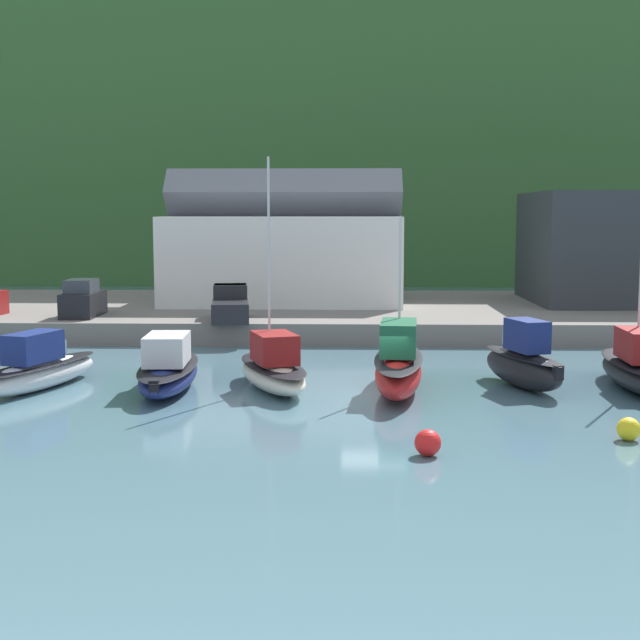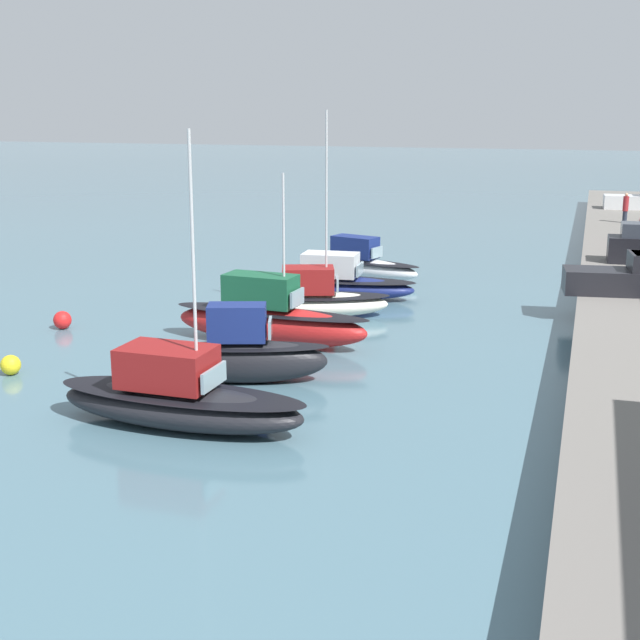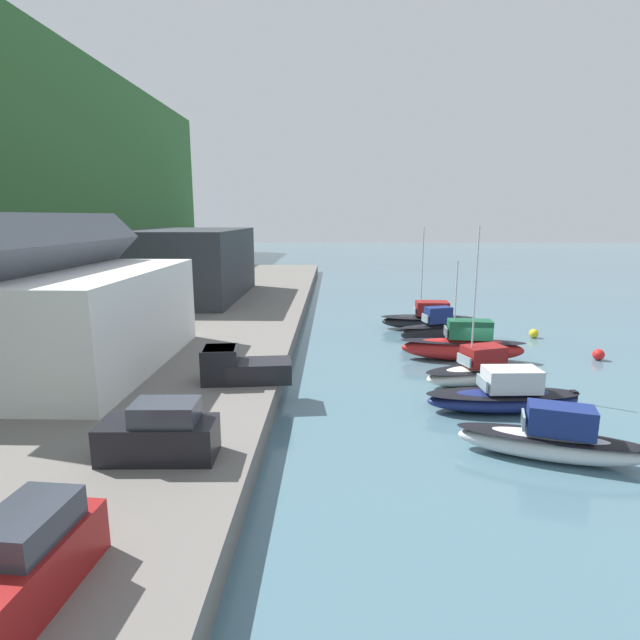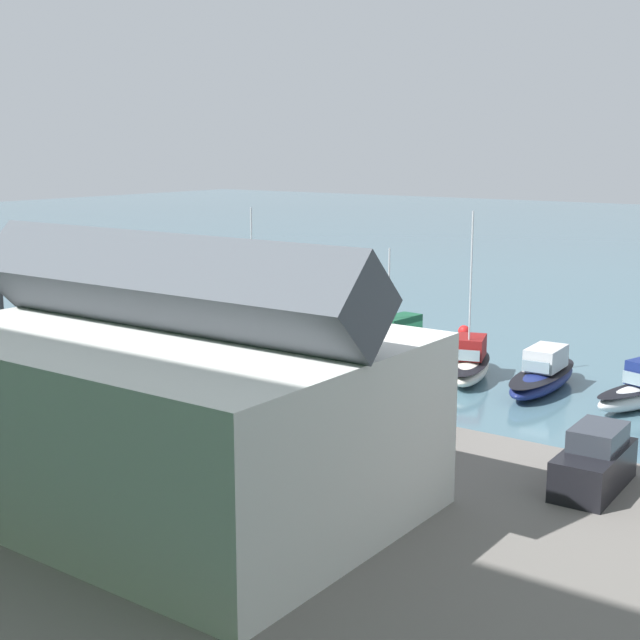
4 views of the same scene
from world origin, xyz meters
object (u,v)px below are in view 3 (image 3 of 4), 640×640
Objects in this scene: moored_boat_0 at (551,440)px; mooring_buoy_1 at (534,333)px; mooring_buoy_0 at (599,355)px; pickup_truck_1 at (239,367)px; parked_car_0 at (25,564)px; moored_boat_5 at (428,319)px; parked_car_1 at (160,434)px; moored_boat_3 at (463,345)px; moored_boat_4 at (435,329)px; moored_boat_2 at (478,370)px; moored_boat_1 at (504,396)px.

mooring_buoy_1 is at bearing -2.69° from moored_boat_0.
pickup_truck_1 is at bearing 110.55° from mooring_buoy_0.
parked_car_0 is 5.82× the size of mooring_buoy_1.
moored_boat_5 is 30.96m from parked_car_1.
moored_boat_3 is 2.02× the size of parked_car_0.
moored_boat_5 is 37.51m from parked_car_0.
moored_boat_3 is 29.16m from parked_car_0.
moored_boat_0 is 10.23× the size of mooring_buoy_1.
moored_boat_3 is 10.21m from mooring_buoy_1.
moored_boat_4 is at bearing 178.12° from moored_boat_5.
moored_boat_3 is 10.98× the size of mooring_buoy_0.
moored_boat_2 is 1.91× the size of pickup_truck_1.
mooring_buoy_0 is at bearing -83.36° from moored_boat_3.
mooring_buoy_0 is (0.31, -9.57, -0.68)m from moored_boat_3.
pickup_truck_1 is (8.70, -1.25, -0.10)m from parked_car_1.
moored_boat_4 is at bearing 100.83° from mooring_buoy_1.
moored_boat_3 reaches higher than moored_boat_4.
mooring_buoy_0 is 1.07× the size of mooring_buoy_1.
moored_boat_2 reaches higher than moored_boat_3.
mooring_buoy_1 is at bearing -45.59° from parked_car_1.
moored_boat_5 is 2.12× the size of parked_car_1.
moored_boat_2 reaches higher than moored_boat_4.
pickup_truck_1 is at bearing 126.02° from moored_boat_3.
moored_boat_2 is 1.04× the size of moored_boat_5.
moored_boat_3 is at bearing -43.64° from parked_car_1.
moored_boat_3 is at bearing 91.85° from mooring_buoy_0.
mooring_buoy_1 is (6.49, 1.99, -0.03)m from mooring_buoy_0.
parked_car_1 is (-2.68, 15.36, 1.30)m from moored_boat_0.
moored_boat_1 is at bearing 154.17° from mooring_buoy_1.
mooring_buoy_0 is at bearing -80.44° from moored_boat_2.
mooring_buoy_0 is (5.39, -9.94, -0.46)m from moored_boat_2.
moored_boat_2 reaches higher than parked_car_0.
parked_car_0 reaches higher than mooring_buoy_1.
parked_car_0 is 39.13m from mooring_buoy_1.
moored_boat_1 is 14.02m from pickup_truck_1.
moored_boat_2 is 14.30m from mooring_buoy_1.
pickup_truck_1 is (15.67, -1.96, -0.10)m from parked_car_0.
moored_boat_5 is (4.72, -0.30, -0.14)m from moored_boat_4.
moored_boat_5 reaches higher than mooring_buoy_1.
parked_car_0 is at bearing 165.85° from pickup_truck_1.
pickup_truck_1 reaches higher than mooring_buoy_0.
moored_boat_0 is at bearing 147.15° from mooring_buoy_0.
moored_boat_1 is 9.33m from moored_boat_3.
mooring_buoy_1 is (1.64, -8.55, -0.69)m from moored_boat_4.
moored_boat_0 is 22.75m from mooring_buoy_1.
parked_car_1 is 0.86× the size of pickup_truck_1.
moored_boat_4 is 26.74m from parked_car_1.
moored_boat_5 is at bearing 46.91° from mooring_buoy_0.
pickup_truck_1 is (6.02, 14.11, 1.20)m from moored_boat_0.
parked_car_1 is (-22.46, 14.46, 1.10)m from moored_boat_4.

